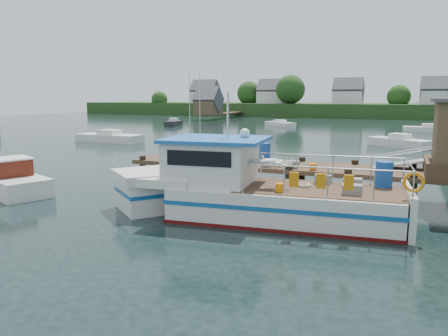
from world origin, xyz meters
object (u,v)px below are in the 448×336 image
at_px(moored_far, 429,129).
at_px(moored_b, 399,142).
at_px(moored_a, 109,138).
at_px(lobster_boat, 248,191).
at_px(dock, 402,152).
at_px(moored_d, 280,124).
at_px(work_boat, 6,179).
at_px(moored_e, 174,123).
at_px(moored_rowboat, 187,158).

bearing_deg(moored_far, moored_b, -114.98).
bearing_deg(moored_a, lobster_boat, -22.91).
height_order(dock, moored_d, dock).
bearing_deg(lobster_boat, moored_d, 98.32).
bearing_deg(work_boat, moored_a, 136.64).
distance_m(dock, moored_d, 48.81).
distance_m(lobster_boat, moored_d, 51.48).
xyz_separation_m(moored_b, moored_e, (-32.48, 16.92, -0.00)).
distance_m(moored_b, moored_e, 36.63).
relative_size(lobster_boat, work_boat, 1.79).
xyz_separation_m(dock, moored_a, (-27.18, 16.03, -1.78)).
bearing_deg(moored_a, moored_d, 92.39).
height_order(dock, moored_rowboat, dock).
distance_m(lobster_boat, moored_far, 46.83).
relative_size(moored_rowboat, moored_e, 0.81).
height_order(lobster_boat, work_boat, lobster_boat).
bearing_deg(moored_b, moored_far, 79.06).
relative_size(dock, moored_e, 3.58).
height_order(dock, lobster_boat, lobster_boat).
xyz_separation_m(work_boat, moored_rowboat, (4.22, 10.95, -0.17)).
relative_size(moored_rowboat, moored_d, 0.67).
xyz_separation_m(dock, work_boat, (-17.70, -4.60, -1.68)).
relative_size(work_boat, moored_far, 1.04).
distance_m(work_boat, moored_d, 50.05).
height_order(lobster_boat, moored_b, lobster_boat).
xyz_separation_m(lobster_boat, moored_rowboat, (-8.19, 10.87, -0.63)).
bearing_deg(dock, work_boat, -165.43).
xyz_separation_m(lobster_boat, moored_far, (8.25, 46.10, -0.62)).
relative_size(lobster_boat, moored_e, 2.56).
xyz_separation_m(lobster_boat, moored_a, (-21.88, 20.54, -0.56)).
bearing_deg(lobster_boat, moored_a, 131.21).
distance_m(moored_rowboat, moored_b, 20.78).
height_order(lobster_boat, moored_rowboat, lobster_boat).
distance_m(moored_rowboat, moored_d, 39.32).
height_order(dock, moored_e, dock).
relative_size(moored_b, moored_e, 1.22).
bearing_deg(moored_e, work_boat, -90.64).
height_order(work_boat, moored_a, work_boat).
height_order(moored_far, moored_a, moored_a).
relative_size(moored_b, moored_d, 1.01).
bearing_deg(dock, lobster_boat, -139.53).
xyz_separation_m(dock, moored_rowboat, (-13.48, 6.35, -1.85)).
relative_size(moored_a, moored_d, 1.21).
relative_size(dock, moored_a, 2.45).
relative_size(dock, lobster_boat, 1.40).
xyz_separation_m(work_boat, moored_a, (-9.47, 20.63, -0.10)).
bearing_deg(work_boat, moored_b, 79.25).
bearing_deg(moored_d, moored_far, -30.15).
bearing_deg(moored_a, work_boat, -45.06).
bearing_deg(moored_b, moored_d, 125.83).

